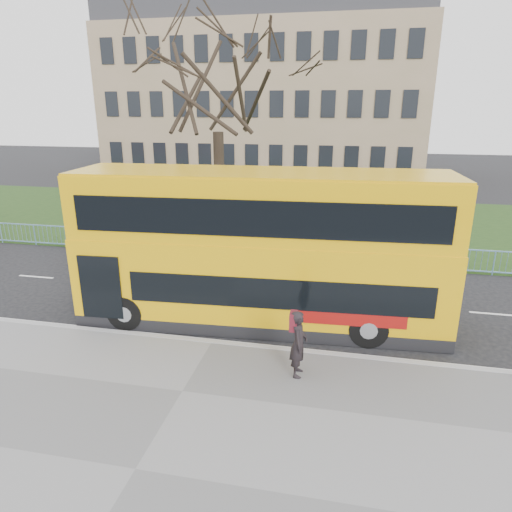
{
  "coord_description": "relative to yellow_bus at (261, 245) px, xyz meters",
  "views": [
    {
      "loc": [
        3.77,
        -13.31,
        6.93
      ],
      "look_at": [
        0.83,
        1.0,
        2.08
      ],
      "focal_mm": 32.0,
      "sensor_mm": 36.0,
      "label": 1
    }
  ],
  "objects": [
    {
      "name": "yellow_bus",
      "position": [
        0.0,
        0.0,
        0.0
      ],
      "size": [
        11.93,
        3.46,
        4.94
      ],
      "rotation": [
        0.0,
        0.0,
        0.06
      ],
      "color": "#E1A609",
      "rests_on": "ground"
    },
    {
      "name": "guard_railing",
      "position": [
        -1.11,
        6.21,
        -2.1
      ],
      "size": [
        40.0,
        0.12,
        1.1
      ],
      "primitive_type": null,
      "color": "#70A1C8",
      "rests_on": "ground"
    },
    {
      "name": "bare_tree",
      "position": [
        -4.11,
        9.61,
        4.02
      ],
      "size": [
        9.23,
        9.23,
        13.18
      ],
      "primitive_type": null,
      "color": "black",
      "rests_on": "grass_verge"
    },
    {
      "name": "grass_verge",
      "position": [
        -1.11,
        13.91,
        -2.61
      ],
      "size": [
        80.0,
        15.4,
        0.08
      ],
      "primitive_type": "cube",
      "color": "#1B3714",
      "rests_on": "ground"
    },
    {
      "name": "ground",
      "position": [
        -1.11,
        -0.39,
        -2.65
      ],
      "size": [
        120.0,
        120.0,
        0.0
      ],
      "primitive_type": "plane",
      "color": "black",
      "rests_on": "ground"
    },
    {
      "name": "pedestrian",
      "position": [
        1.63,
        -3.17,
        -1.61
      ],
      "size": [
        0.45,
        0.67,
        1.83
      ],
      "primitive_type": "imported",
      "rotation": [
        0.0,
        0.0,
        1.58
      ],
      "color": "black",
      "rests_on": "pavement"
    },
    {
      "name": "kerb",
      "position": [
        -1.11,
        -1.94,
        -2.58
      ],
      "size": [
        80.0,
        0.2,
        0.14
      ],
      "primitive_type": "cube",
      "color": "#98989B",
      "rests_on": "ground"
    },
    {
      "name": "pavement",
      "position": [
        -1.11,
        -7.14,
        -2.59
      ],
      "size": [
        80.0,
        10.5,
        0.12
      ],
      "primitive_type": "cube",
      "color": "slate",
      "rests_on": "ground"
    },
    {
      "name": "civic_building",
      "position": [
        -6.11,
        34.61,
        4.35
      ],
      "size": [
        30.0,
        15.0,
        14.0
      ],
      "primitive_type": "cube",
      "color": "#8B7558",
      "rests_on": "ground"
    }
  ]
}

